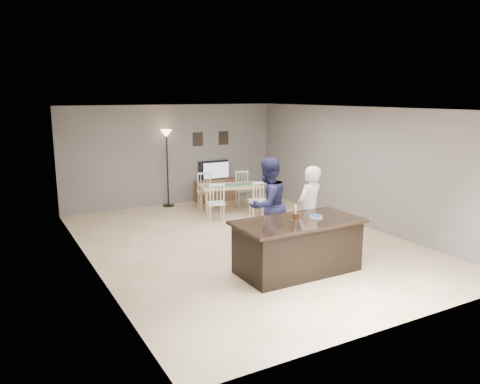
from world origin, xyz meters
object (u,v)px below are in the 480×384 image
woman (309,211)px  birthday_cake (296,216)px  man (268,205)px  plate_stack (316,216)px  dining_table (230,190)px  kitchen_island (297,246)px  tv_console (216,190)px  floor_lamp (167,147)px  television (215,170)px

woman → birthday_cake: woman is taller
man → plate_stack: (0.24, -1.15, 0.01)m
plate_stack → dining_table: (0.52, 4.12, -0.33)m
kitchen_island → tv_console: 5.70m
man → birthday_cake: man is taller
kitchen_island → dining_table: size_ratio=1.06×
woman → birthday_cake: (-0.73, -0.58, 0.12)m
kitchen_island → floor_lamp: 5.71m
tv_console → plate_stack: size_ratio=5.08×
tv_console → floor_lamp: floor_lamp is taller
dining_table → floor_lamp: floor_lamp is taller
kitchen_island → floor_lamp: bearing=92.4°
kitchen_island → television: bearing=78.0°
man → tv_console: bearing=-118.0°
plate_stack → dining_table: plate_stack is taller
kitchen_island → man: size_ratio=1.18×
kitchen_island → tv_console: bearing=77.8°
floor_lamp → plate_stack: bearing=-83.8°
floor_lamp → birthday_cake: bearing=-87.8°
man → birthday_cake: size_ratio=7.17×
kitchen_island → woman: bearing=41.5°
woman → man: (-0.59, 0.52, 0.07)m
tv_console → man: (-1.07, -4.41, 0.61)m
kitchen_island → plate_stack: size_ratio=9.10×
television → plate_stack: 5.69m
birthday_cake → floor_lamp: floor_lamp is taller
birthday_cake → plate_stack: 0.39m
man → television: bearing=-117.8°
tv_console → birthday_cake: bearing=-102.4°
woman → dining_table: woman is taller
television → dining_table: television is taller
plate_stack → birthday_cake: bearing=173.0°
kitchen_island → birthday_cake: (-0.01, 0.05, 0.51)m
television → dining_table: (-0.30, -1.51, -0.27)m
man → plate_stack: bearing=87.6°
television → floor_lamp: (-1.43, -0.05, 0.74)m
floor_lamp → television: bearing=2.0°
kitchen_island → plate_stack: plate_stack is taller
tv_console → floor_lamp: bearing=179.2°
woman → plate_stack: size_ratio=7.12×
television → dining_table: size_ratio=0.45×
kitchen_island → woman: (0.71, 0.63, 0.39)m
woman → man: 0.79m
woman → man: man is taller
birthday_cake → plate_stack: size_ratio=1.07×
television → floor_lamp: bearing=2.0°
television → birthday_cake: size_ratio=3.61×
woman → floor_lamp: bearing=-97.2°
dining_table → television: bearing=92.9°
woman → dining_table: size_ratio=0.83×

